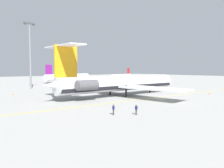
% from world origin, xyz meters
% --- Properties ---
extents(ground, '(354.52, 354.52, 0.00)m').
position_xyz_m(ground, '(0.00, 0.00, 0.00)').
color(ground, '#9E9E99').
extents(main_jetliner, '(44.03, 39.21, 12.85)m').
position_xyz_m(main_jetliner, '(-4.73, 10.28, 3.50)').
color(main_jetliner, silver).
rests_on(main_jetliner, ground).
extents(airliner_mid_left, '(30.96, 30.87, 9.31)m').
position_xyz_m(airliner_mid_left, '(15.60, 73.26, 2.74)').
color(airliner_mid_left, silver).
rests_on(airliner_mid_left, ground).
extents(airliner_mid_right, '(24.82, 24.91, 7.61)m').
position_xyz_m(airliner_mid_right, '(54.05, 73.52, 2.24)').
color(airliner_mid_right, silver).
rests_on(airliner_mid_right, ground).
extents(ground_crew_near_nose, '(0.29, 0.46, 1.83)m').
position_xyz_m(ground_crew_near_nose, '(12.05, 32.01, 1.16)').
color(ground_crew_near_nose, black).
rests_on(ground_crew_near_nose, ground).
extents(ground_crew_near_tail, '(0.44, 0.28, 1.75)m').
position_xyz_m(ground_crew_near_tail, '(-21.82, -7.91, 1.11)').
color(ground_crew_near_tail, black).
rests_on(ground_crew_near_tail, ground).
extents(ground_crew_portside, '(0.38, 0.29, 1.75)m').
position_xyz_m(ground_crew_portside, '(-18.92, -10.23, 1.11)').
color(ground_crew_portside, black).
rests_on(ground_crew_portside, ground).
extents(safety_cone_nose, '(0.40, 0.40, 0.55)m').
position_xyz_m(safety_cone_nose, '(-25.90, 31.49, 0.28)').
color(safety_cone_nose, '#EA590F').
rests_on(safety_cone_nose, ground).
extents(safety_cone_tail, '(0.40, 0.40, 0.55)m').
position_xyz_m(safety_cone_tail, '(18.53, -3.76, 0.28)').
color(safety_cone_tail, '#EA590F').
rests_on(safety_cone_tail, ground).
extents(taxiway_centreline, '(80.82, 3.94, 0.01)m').
position_xyz_m(taxiway_centreline, '(-3.49, 1.63, 0.00)').
color(taxiway_centreline, gold).
rests_on(taxiway_centreline, ground).
extents(light_mast, '(4.00, 0.70, 24.10)m').
position_xyz_m(light_mast, '(-15.05, 46.99, 13.26)').
color(light_mast, slate).
rests_on(light_mast, ground).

